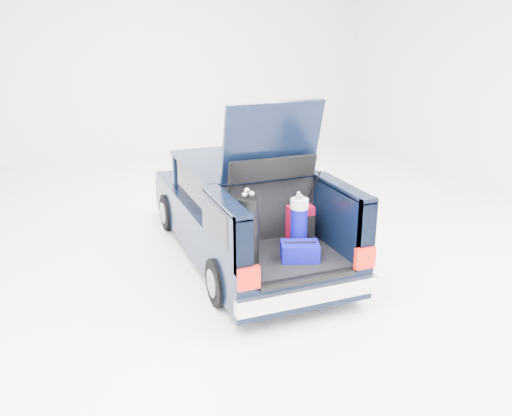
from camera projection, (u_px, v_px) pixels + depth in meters
name	position (u px, v px, depth m)	size (l,w,h in m)	color
ground	(244.00, 254.00, 8.30)	(14.00, 14.00, 0.00)	white
car	(241.00, 211.00, 8.17)	(1.87, 4.65, 2.47)	black
red_suitcase	(300.00, 225.00, 7.07)	(0.34, 0.23, 0.54)	maroon
black_golf_bag	(249.00, 230.00, 6.45)	(0.29, 0.30, 0.92)	black
blue_golf_bag	(299.00, 224.00, 6.86)	(0.26, 0.26, 0.77)	black
blue_duffel	(300.00, 251.00, 6.63)	(0.53, 0.43, 0.24)	#090583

